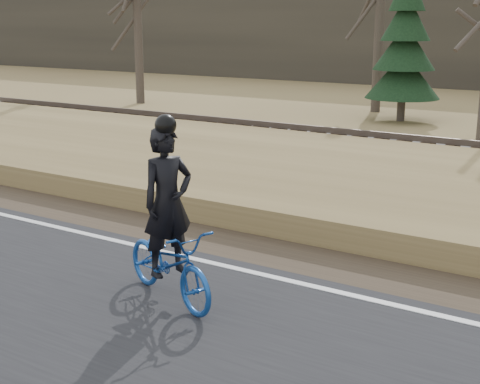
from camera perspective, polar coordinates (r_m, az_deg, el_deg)
The scene contains 11 objects.
ground at distance 8.80m, azimuth 5.64°, elevation -8.82°, with size 120.00×120.00×0.00m, color olive.
road at distance 6.88m, azimuth -4.24°, elevation -15.57°, with size 120.00×6.00×0.06m, color black.
edge_line at distance 8.94m, azimuth 6.24°, elevation -8.00°, with size 120.00×0.12×0.01m, color silver.
shoulder at distance 9.81m, azimuth 8.86°, elevation -6.31°, with size 120.00×1.60×0.04m, color #473A2B.
embankment at distance 12.43m, azimuth 14.52°, elevation -1.17°, with size 120.00×5.00×0.44m, color olive.
ballast at distance 16.00m, azimuth 18.83°, elevation 1.97°, with size 120.00×3.00×0.45m, color slate.
railroad at distance 15.94m, azimuth 18.92°, elevation 3.04°, with size 120.00×2.40×0.29m.
cyclist at distance 8.30m, azimuth -6.09°, elevation -4.31°, with size 1.95×1.26×2.34m.
bare_tree_far_left at distance 29.16m, azimuth -8.76°, elevation 15.05°, with size 0.36×0.36×7.71m, color #483E34.
bare_tree_left at distance 26.61m, azimuth 11.91°, elevation 15.71°, with size 0.36×0.36×8.38m, color #483E34.
conifer at distance 24.30m, azimuth 13.87°, elevation 11.83°, with size 2.60×2.60×5.35m.
Camera 1 is at (3.61, -7.24, 3.47)m, focal length 50.00 mm.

